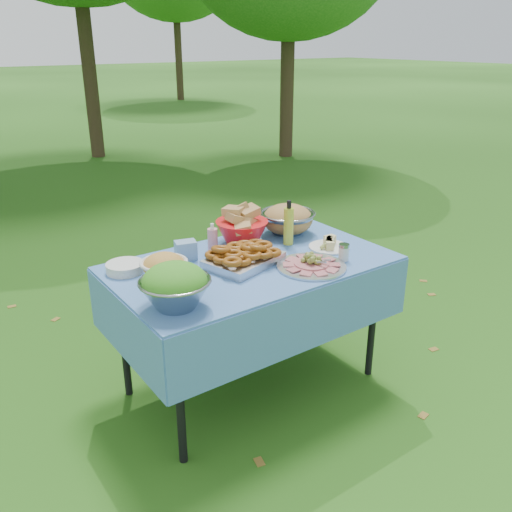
{
  "coord_description": "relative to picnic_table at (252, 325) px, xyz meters",
  "views": [
    {
      "loc": [
        -1.51,
        -2.16,
        1.86
      ],
      "look_at": [
        0.03,
        0.0,
        0.79
      ],
      "focal_mm": 38.0,
      "sensor_mm": 36.0,
      "label": 1
    }
  ],
  "objects": [
    {
      "name": "oil_bottle",
      "position": [
        0.32,
        0.1,
        0.51
      ],
      "size": [
        0.06,
        0.06,
        0.26
      ],
      "primitive_type": "cylinder",
      "rotation": [
        0.0,
        0.0,
        0.13
      ],
      "color": "#B9CC33",
      "rests_on": "picnic_table"
    },
    {
      "name": "fried_tray",
      "position": [
        -0.05,
        -0.0,
        0.43
      ],
      "size": [
        0.44,
        0.36,
        0.09
      ],
      "primitive_type": "cube",
      "rotation": [
        0.0,
        0.0,
        0.28
      ],
      "color": "silver",
      "rests_on": "picnic_table"
    },
    {
      "name": "cheese_plate",
      "position": [
        0.47,
        -0.09,
        0.41
      ],
      "size": [
        0.25,
        0.25,
        0.06
      ],
      "primitive_type": "cylinder",
      "rotation": [
        0.0,
        0.0,
        -0.11
      ],
      "color": "silver",
      "rests_on": "picnic_table"
    },
    {
      "name": "shaker",
      "position": [
        0.41,
        -0.26,
        0.43
      ],
      "size": [
        0.07,
        0.07,
        0.09
      ],
      "primitive_type": "cylinder",
      "rotation": [
        0.0,
        0.0,
        0.35
      ],
      "color": "silver",
      "rests_on": "picnic_table"
    },
    {
      "name": "plate_stack",
      "position": [
        -0.59,
        0.26,
        0.4
      ],
      "size": [
        0.21,
        0.21,
        0.05
      ],
      "primitive_type": "cylinder",
      "rotation": [
        0.0,
        0.0,
        -0.1
      ],
      "color": "silver",
      "rests_on": "picnic_table"
    },
    {
      "name": "salad_bowl",
      "position": [
        -0.56,
        -0.23,
        0.48
      ],
      "size": [
        0.41,
        0.41,
        0.2
      ],
      "primitive_type": null,
      "rotation": [
        0.0,
        0.0,
        -0.39
      ],
      "color": "#919599",
      "rests_on": "picnic_table"
    },
    {
      "name": "picnic_table",
      "position": [
        0.0,
        0.0,
        0.0
      ],
      "size": [
        1.46,
        0.86,
        0.76
      ],
      "primitive_type": "cube",
      "color": "#84B8FF",
      "rests_on": "ground"
    },
    {
      "name": "sanitizer_bottle",
      "position": [
        -0.08,
        0.25,
        0.46
      ],
      "size": [
        0.06,
        0.06,
        0.16
      ],
      "primitive_type": "cylinder",
      "rotation": [
        0.0,
        0.0,
        0.03
      ],
      "color": "pink",
      "rests_on": "picnic_table"
    },
    {
      "name": "wipes_box",
      "position": [
        -0.26,
        0.24,
        0.43
      ],
      "size": [
        0.13,
        0.11,
        0.1
      ],
      "primitive_type": "cube",
      "rotation": [
        0.0,
        0.0,
        -0.27
      ],
      "color": "#79A0CD",
      "rests_on": "picnic_table"
    },
    {
      "name": "ground",
      "position": [
        0.0,
        0.0,
        -0.38
      ],
      "size": [
        80.0,
        80.0,
        0.0
      ],
      "primitive_type": "plane",
      "color": "black",
      "rests_on": "ground"
    },
    {
      "name": "charcuterie_platter",
      "position": [
        0.21,
        -0.24,
        0.42
      ],
      "size": [
        0.36,
        0.36,
        0.08
      ],
      "primitive_type": "cylinder",
      "rotation": [
        0.0,
        0.0,
        0.01
      ],
      "color": "silver",
      "rests_on": "picnic_table"
    },
    {
      "name": "bread_bowl",
      "position": [
        0.12,
        0.27,
        0.48
      ],
      "size": [
        0.4,
        0.4,
        0.2
      ],
      "primitive_type": null,
      "rotation": [
        0.0,
        0.0,
        0.43
      ],
      "color": "red",
      "rests_on": "picnic_table"
    },
    {
      "name": "pasta_bowl_white",
      "position": [
        -0.46,
        0.08,
        0.44
      ],
      "size": [
        0.27,
        0.27,
        0.13
      ],
      "primitive_type": null,
      "rotation": [
        0.0,
        0.0,
        0.19
      ],
      "color": "silver",
      "rests_on": "picnic_table"
    },
    {
      "name": "pasta_bowl_steel",
      "position": [
        0.44,
        0.26,
        0.47
      ],
      "size": [
        0.43,
        0.43,
        0.18
      ],
      "primitive_type": null,
      "rotation": [
        0.0,
        0.0,
        0.38
      ],
      "color": "#919599",
      "rests_on": "picnic_table"
    }
  ]
}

